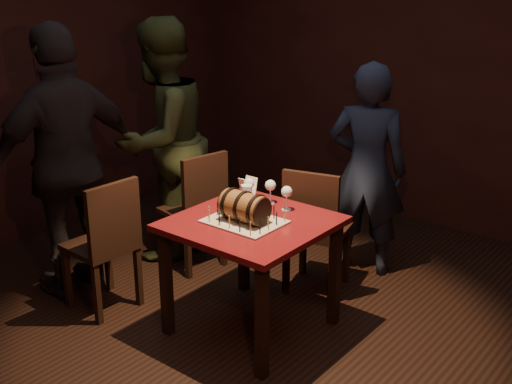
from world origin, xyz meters
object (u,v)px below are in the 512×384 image
barrel_cake (244,207)px  person_back (367,170)px  wine_glass_left (249,184)px  chair_left_front (107,239)px  chair_back (314,225)px  person_left_rear (162,141)px  pub_table (252,237)px  pint_of_ale (247,197)px  wine_glass_right (287,193)px  person_left_front (68,164)px  chair_left_rear (198,205)px  wine_glass_mid (270,186)px

barrel_cake → person_back: (0.13, 1.26, -0.05)m
wine_glass_left → chair_left_front: 1.01m
chair_back → person_left_rear: size_ratio=0.50×
pub_table → chair_back: chair_back is taller
pint_of_ale → chair_left_front: size_ratio=0.16×
barrel_cake → chair_left_front: 1.01m
chair_back → person_left_rear: 1.41m
barrel_cake → chair_left_front: (-0.88, -0.36, -0.33)m
wine_glass_right → person_left_rear: person_left_rear is taller
pub_table → wine_glass_right: bearing=77.8°
barrel_cake → person_left_front: 1.35m
barrel_cake → person_left_rear: size_ratio=0.18×
chair_left_rear → person_left_rear: bearing=172.4°
pub_table → barrel_cake: bearing=-105.0°
wine_glass_right → pint_of_ale: wine_glass_right is taller
barrel_cake → wine_glass_right: barrel_cake is taller
wine_glass_right → chair_left_rear: bearing=170.5°
pint_of_ale → chair_left_front: chair_left_front is taller
chair_left_front → person_left_rear: size_ratio=0.50×
pub_table → wine_glass_left: (-0.23, 0.26, 0.23)m
pub_table → chair_left_front: size_ratio=0.97×
wine_glass_mid → chair_back: (0.13, 0.33, -0.34)m
wine_glass_right → chair_back: size_ratio=0.17×
chair_back → chair_left_front: size_ratio=1.00×
wine_glass_left → wine_glass_mid: (0.14, 0.05, -0.00)m
chair_left_rear → person_back: (0.99, 0.77, 0.28)m
wine_glass_left → person_left_front: 1.26m
chair_left_rear → person_back: 1.29m
wine_glass_right → person_back: bearing=86.3°
pub_table → barrel_cake: barrel_cake is taller
wine_glass_left → chair_back: chair_back is taller
pub_table → person_left_front: (-1.32, -0.36, 0.31)m
person_back → chair_back: bearing=62.2°
pub_table → wine_glass_right: size_ratio=5.59×
wine_glass_right → chair_left_front: (-0.96, -0.69, -0.35)m
person_left_rear → wine_glass_right: bearing=73.5°
chair_left_rear → person_back: bearing=37.8°
person_left_front → chair_left_front: bearing=90.4°
wine_glass_right → wine_glass_left: bearing=-176.3°
barrel_cake → person_left_front: person_left_front is taller
wine_glass_mid → chair_left_rear: chair_left_rear is taller
person_left_front → wine_glass_mid: bearing=126.4°
wine_glass_left → person_back: 1.01m
pint_of_ale → person_left_front: (-1.15, -0.52, 0.13)m
wine_glass_left → chair_left_front: bearing=-134.6°
wine_glass_left → person_left_rear: 1.10m
barrel_cake → wine_glass_mid: size_ratio=2.10×
person_left_front → chair_back: bearing=134.3°
pint_of_ale → barrel_cake: bearing=-53.9°
chair_back → wine_glass_mid: bearing=-111.6°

